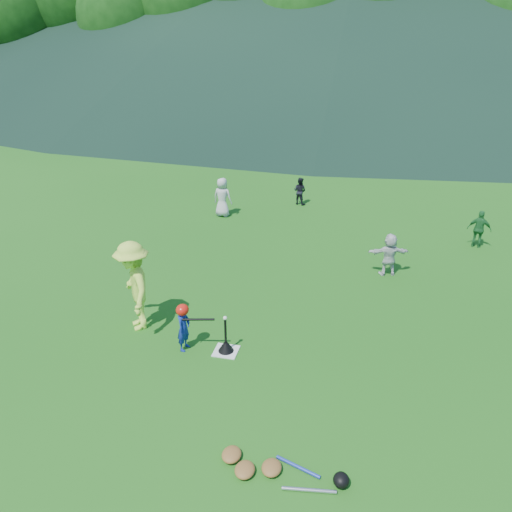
{
  "coord_description": "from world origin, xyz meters",
  "views": [
    {
      "loc": [
        2.35,
        -7.56,
        5.53
      ],
      "look_at": [
        0.0,
        2.5,
        0.9
      ],
      "focal_mm": 35.0,
      "sensor_mm": 36.0,
      "label": 1
    }
  ],
  "objects": [
    {
      "name": "batting_tee",
      "position": [
        0.0,
        0.0,
        0.13
      ],
      "size": [
        0.3,
        0.3,
        0.68
      ],
      "color": "black",
      "rests_on": "home_plate"
    },
    {
      "name": "fielder_b",
      "position": [
        0.01,
        9.18,
        0.48
      ],
      "size": [
        0.56,
        0.5,
        0.96
      ],
      "primitive_type": "imported",
      "rotation": [
        0.0,
        0.0,
        2.81
      ],
      "color": "black",
      "rests_on": "ground"
    },
    {
      "name": "adult_coach",
      "position": [
        -2.01,
        0.44,
        0.94
      ],
      "size": [
        1.26,
        1.39,
        1.87
      ],
      "primitive_type": "imported",
      "rotation": [
        0.0,
        0.0,
        -0.97
      ],
      "color": "#C0EC45",
      "rests_on": "ground"
    },
    {
      "name": "batter_gear",
      "position": [
        -0.77,
        -0.09,
        0.84
      ],
      "size": [
        0.73,
        0.26,
        0.29
      ],
      "color": "red",
      "rests_on": "ground"
    },
    {
      "name": "fielder_a",
      "position": [
        -2.27,
        7.38,
        0.64
      ],
      "size": [
        0.68,
        0.5,
        1.28
      ],
      "primitive_type": "imported",
      "rotation": [
        0.0,
        0.0,
        2.99
      ],
      "color": "#B9B9B9",
      "rests_on": "ground"
    },
    {
      "name": "home_plate",
      "position": [
        0.0,
        0.0,
        0.01
      ],
      "size": [
        0.45,
        0.45,
        0.02
      ],
      "primitive_type": "cube",
      "color": "silver",
      "rests_on": "ground"
    },
    {
      "name": "ground",
      "position": [
        0.0,
        0.0,
        0.0
      ],
      "size": [
        120.0,
        120.0,
        0.0
      ],
      "primitive_type": "plane",
      "color": "#185A14",
      "rests_on": "ground"
    },
    {
      "name": "batter_child",
      "position": [
        -0.79,
        -0.08,
        0.47
      ],
      "size": [
        0.26,
        0.36,
        0.93
      ],
      "primitive_type": "imported",
      "rotation": [
        0.0,
        0.0,
        1.46
      ],
      "color": "navy",
      "rests_on": "ground"
    },
    {
      "name": "baseball",
      "position": [
        0.0,
        0.0,
        0.74
      ],
      "size": [
        0.08,
        0.08,
        0.08
      ],
      "primitive_type": "sphere",
      "color": "white",
      "rests_on": "batting_tee"
    },
    {
      "name": "outfield_fence",
      "position": [
        0.0,
        28.0,
        0.7
      ],
      "size": [
        70.07,
        0.08,
        1.33
      ],
      "color": "gray",
      "rests_on": "ground"
    },
    {
      "name": "fielder_d",
      "position": [
        3.0,
        4.11,
        0.54
      ],
      "size": [
        1.06,
        0.58,
        1.09
      ],
      "primitive_type": "imported",
      "rotation": [
        0.0,
        0.0,
        3.41
      ],
      "color": "silver",
      "rests_on": "ground"
    },
    {
      "name": "equipment_pile",
      "position": [
        1.41,
        -2.59,
        0.07
      ],
      "size": [
        1.8,
        0.57,
        0.19
      ],
      "color": "olive",
      "rests_on": "ground"
    },
    {
      "name": "fielder_c",
      "position": [
        5.46,
        6.49,
        0.53
      ],
      "size": [
        0.67,
        0.39,
        1.07
      ],
      "primitive_type": "imported",
      "rotation": [
        0.0,
        0.0,
        2.93
      ],
      "color": "#1E672C",
      "rests_on": "ground"
    }
  ]
}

